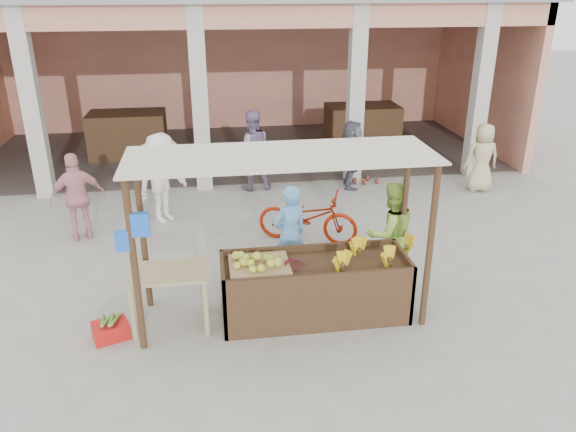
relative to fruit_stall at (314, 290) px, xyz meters
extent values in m
plane|color=gray|center=(-0.50, 0.00, -0.40)|extent=(60.00, 60.00, 0.00)
cube|color=tan|center=(-0.50, 11.40, 1.60)|extent=(14.00, 0.20, 4.00)
cube|color=tan|center=(6.40, 8.50, 1.60)|extent=(0.20, 6.00, 4.00)
cube|color=tan|center=(-0.50, 5.65, 3.35)|extent=(14.00, 0.30, 0.50)
cube|color=#B8B4A9|center=(-5.00, 5.65, 1.60)|extent=(0.35, 0.35, 4.00)
cube|color=#B8B4A9|center=(-1.50, 5.65, 1.60)|extent=(0.35, 0.35, 4.00)
cube|color=#B8B4A9|center=(2.00, 5.65, 1.60)|extent=(0.35, 0.35, 4.00)
cube|color=#B8B4A9|center=(5.00, 5.65, 1.60)|extent=(0.35, 0.35, 4.00)
cube|color=#462E1C|center=(-3.50, 8.50, 0.20)|extent=(2.00, 1.20, 1.20)
cube|color=#462E1C|center=(3.00, 8.50, 0.20)|extent=(2.00, 1.20, 1.20)
cube|color=#462E1C|center=(0.00, 0.00, 0.00)|extent=(2.60, 0.95, 0.80)
cylinder|color=#462E1C|center=(-2.35, -0.45, 0.78)|extent=(0.09, 0.09, 2.35)
cylinder|color=#462E1C|center=(1.45, -0.45, 0.78)|extent=(0.09, 0.09, 2.35)
cylinder|color=#462E1C|center=(-2.35, 0.60, 0.78)|extent=(0.09, 0.09, 2.35)
cylinder|color=#462E1C|center=(1.45, 0.60, 0.78)|extent=(0.09, 0.09, 2.35)
cube|color=beige|center=(-0.45, 0.08, 1.97)|extent=(4.00, 1.35, 0.03)
cube|color=blue|center=(-2.23, -0.45, 1.35)|extent=(0.22, 0.08, 0.30)
cube|color=blue|center=(-2.45, -0.45, 1.15)|extent=(0.18, 0.07, 0.26)
cube|color=#A58155|center=(-0.77, 0.03, 0.43)|extent=(0.82, 0.71, 0.06)
ellipsoid|color=#CFCF3D|center=(-0.77, 0.03, 0.54)|extent=(0.70, 0.62, 0.15)
ellipsoid|color=maroon|center=(-0.32, -0.02, 0.46)|extent=(0.39, 0.32, 0.12)
cube|color=tan|center=(-2.00, 0.03, 0.43)|extent=(1.05, 0.70, 0.04)
cube|color=tan|center=(-2.47, -0.27, 0.00)|extent=(0.06, 0.06, 0.81)
cube|color=tan|center=(-1.52, -0.27, 0.00)|extent=(0.06, 0.06, 0.81)
cube|color=tan|center=(-2.47, 0.33, 0.00)|extent=(0.06, 0.06, 0.81)
cube|color=tan|center=(-1.52, 0.33, 0.00)|extent=(0.06, 0.06, 0.81)
cube|color=red|center=(-2.80, -0.18, -0.28)|extent=(0.54, 0.46, 0.24)
ellipsoid|color=maroon|center=(2.20, 5.27, -0.12)|extent=(0.41, 0.41, 0.55)
ellipsoid|color=maroon|center=(2.52, 5.32, -0.12)|extent=(0.41, 0.41, 0.55)
ellipsoid|color=maroon|center=(2.36, 5.55, -0.12)|extent=(0.41, 0.41, 0.55)
ellipsoid|color=maroon|center=(2.01, 5.41, -0.12)|extent=(0.41, 0.41, 0.55)
imported|color=#63A7ED|center=(-0.20, 1.02, 0.46)|extent=(0.78, 0.69, 1.72)
imported|color=#9ACB46|center=(1.33, 0.77, 0.49)|extent=(0.93, 0.65, 1.77)
imported|color=#9F1F07|center=(0.34, 2.45, 0.10)|extent=(1.36, 2.03, 1.01)
imported|color=silver|center=(-2.30, 3.82, 0.56)|extent=(1.30, 1.32, 1.92)
imported|color=pink|center=(-3.76, 3.16, 0.48)|extent=(1.16, 0.86, 1.76)
imported|color=tan|center=(4.69, 4.56, 0.46)|extent=(0.85, 0.57, 1.72)
imported|color=#4F4D5B|center=(1.84, 5.19, 0.43)|extent=(0.90, 1.62, 1.65)
imported|color=gray|center=(-0.41, 5.42, 0.60)|extent=(1.02, 0.64, 1.99)
camera|label=1|loc=(-1.37, -6.77, 4.04)|focal=35.00mm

